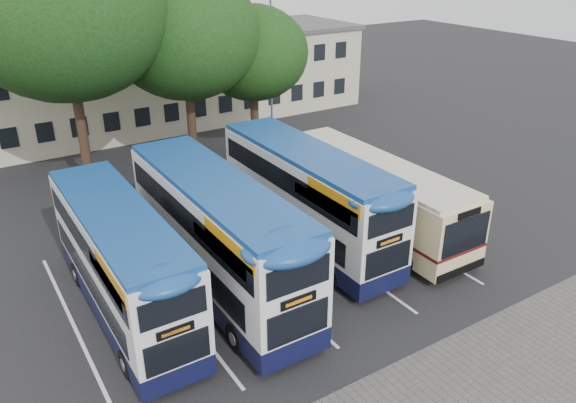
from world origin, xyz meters
The scene contains 11 objects.
ground centered at (0.00, 0.00, 0.00)m, with size 120.00×120.00×0.00m, color black.
bay_lines centered at (-3.75, 5.00, 0.01)m, with size 14.12×11.00×0.01m.
depot_building centered at (0.00, 26.99, 3.15)m, with size 32.40×8.40×6.20m.
lamp_post centered at (6.00, 19.97, 5.08)m, with size 0.25×1.05×9.06m.
tree_left centered at (-7.14, 16.72, 9.07)m, with size 9.77×9.77×13.24m.
tree_mid centered at (-1.07, 17.04, 7.54)m, with size 8.12×8.12×11.00m.
tree_right centered at (3.11, 17.18, 6.15)m, with size 6.46×6.46×8.92m.
bus_dd_left centered at (-8.88, 5.16, 2.23)m, with size 2.35×9.71×4.04m.
bus_dd_mid centered at (-5.43, 4.76, 2.46)m, with size 2.59×10.70×4.46m.
bus_dd_right centered at (-0.65, 5.98, 2.37)m, with size 2.50×10.30×4.29m.
bus_single centered at (2.63, 5.71, 1.84)m, with size 2.78×10.90×3.25m.
Camera 1 is at (-12.94, -11.89, 12.04)m, focal length 35.00 mm.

